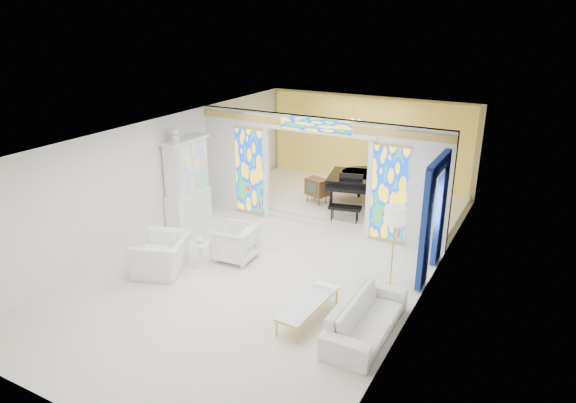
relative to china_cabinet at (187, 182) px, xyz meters
The scene contains 24 objects.
floor 3.47m from the china_cabinet, 10.50° to the right, with size 12.00×12.00×0.00m, color white.
ceiling 3.75m from the china_cabinet, 10.50° to the right, with size 7.00×12.00×0.02m, color white.
wall_back 6.30m from the china_cabinet, 59.24° to the left, with size 7.00×0.02×3.00m, color silver.
wall_front 7.35m from the china_cabinet, 64.01° to the right, with size 7.00×0.02×3.00m, color silver.
wall_left 0.74m from the china_cabinet, 115.42° to the right, with size 0.02×12.00×3.00m, color silver.
wall_right 6.75m from the china_cabinet, ahead, with size 0.02×12.00×3.00m, color silver.
partition_wall 3.54m from the china_cabinet, 23.50° to the left, with size 7.00×0.22×3.00m.
stained_glass_left 1.76m from the china_cabinet, 47.47° to the left, with size 0.90×0.04×2.40m, color gold.
stained_glass_right 5.41m from the china_cabinet, 13.85° to the left, with size 0.90×0.04×2.40m, color gold.
stained_glass_transom 3.84m from the china_cabinet, 21.91° to the left, with size 2.00×0.04×0.34m, color gold.
alcove_platform 4.88m from the china_cabinet, 47.45° to the left, with size 6.80×3.80×0.18m, color white.
gold_curtain_back 6.19m from the china_cabinet, 58.67° to the left, with size 6.70×0.10×2.90m, color gold.
chandelier 5.02m from the china_cabinet, 44.89° to the left, with size 0.48×0.48×0.30m, color gold.
blue_drapes 6.63m from the china_cabinet, ahead, with size 0.14×1.85×2.65m.
china_cabinet is the anchor object (origin of this frame).
armchair_left 3.01m from the china_cabinet, 63.05° to the right, with size 1.26×1.10×0.82m, color white.
armchair_right 2.84m from the china_cabinet, 28.38° to the right, with size 0.90×0.93×0.84m, color white.
sofa 6.77m from the china_cabinet, 23.48° to the right, with size 2.29×0.89×0.67m, color white.
side_table 2.87m from the china_cabinet, 46.14° to the right, with size 0.48×0.48×0.59m.
vase 2.81m from the china_cabinet, 46.14° to the right, with size 0.17×0.17×0.18m, color silver.
coffee_table 5.82m from the china_cabinet, 28.75° to the right, with size 0.61×1.70×0.37m.
floor_lamp 6.11m from the china_cabinet, ahead, with size 0.50×0.50×1.82m.
grand_piano 4.93m from the china_cabinet, 40.80° to the left, with size 1.89×2.90×1.07m.
tv_console 3.78m from the china_cabinet, 45.20° to the left, with size 0.73×0.61×0.73m.
Camera 1 is at (5.49, -9.75, 5.52)m, focal length 32.00 mm.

